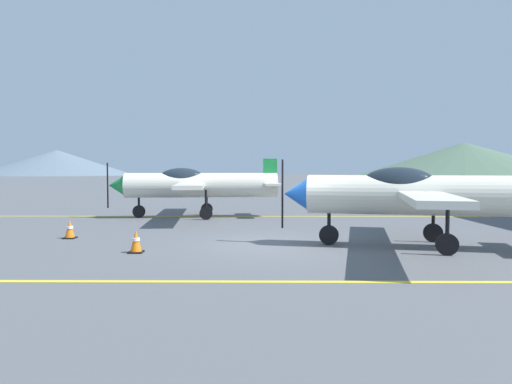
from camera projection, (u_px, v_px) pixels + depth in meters
ground_plane at (277, 244)px, 13.36m from camera, size 400.00×400.00×0.00m
apron_line_near at (286, 282)px, 8.88m from camera, size 80.00×0.16×0.01m
apron_line_far at (271, 216)px, 21.23m from camera, size 80.00×0.16×0.01m
airplane_near at (421, 194)px, 12.72m from camera, size 7.63×8.71×2.61m
airplane_mid at (195, 184)px, 20.83m from camera, size 7.60×8.73×2.61m
traffic_cone_front at (70, 229)px, 14.48m from camera, size 0.36×0.36×0.59m
traffic_cone_side at (136, 242)px, 12.00m from camera, size 0.36×0.36×0.59m
hill_left at (57, 163)px, 167.77m from camera, size 53.96×53.96×9.03m
hill_centerleft at (464, 159)px, 153.45m from camera, size 68.43×68.43×10.89m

